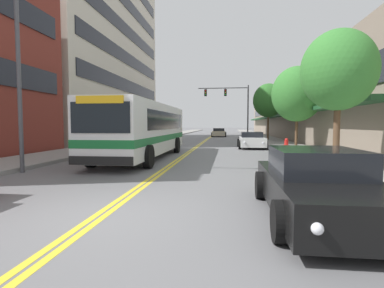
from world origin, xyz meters
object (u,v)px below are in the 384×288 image
Objects in this scene: car_dark_grey_parked_left_mid at (168,135)px; street_tree_right_near at (338,71)px; car_black_parked_right_foreground at (317,186)px; street_tree_right_mid at (297,94)px; street_lamp_left_near at (26,44)px; fire_hydrant at (286,146)px; car_champagne_moving_lead at (219,133)px; city_bus at (145,128)px; car_white_parked_right_mid at (252,140)px; traffic_signal_mast at (231,100)px; street_tree_right_far at (268,101)px.

car_dark_grey_parked_left_mid is 0.90× the size of street_tree_right_near.
car_black_parked_right_foreground is 0.82× the size of street_tree_right_mid.
street_lamp_left_near is 9.25× the size of fire_hydrant.
fire_hydrant is at bearing 95.16° from street_tree_right_near.
street_tree_right_mid reaches higher than street_tree_right_near.
car_champagne_moving_lead is at bearing 99.75° from fire_hydrant.
street_tree_right_mid is (0.78, 10.09, 0.16)m from street_tree_right_near.
street_tree_right_near is 7.16m from fire_hydrant.
street_tree_right_mid is 5.17m from fire_hydrant.
city_bus is at bearing -96.27° from car_champagne_moving_lead.
car_white_parked_right_mid is at bearing 142.54° from street_tree_right_mid.
car_dark_grey_parked_left_mid is 18.74m from fire_hydrant.
street_lamp_left_near is 1.60× the size of street_tree_right_near.
car_dark_grey_parked_left_mid is 0.98× the size of car_black_parked_right_foreground.
car_champagne_moving_lead is at bearing 94.56° from car_black_parked_right_foreground.
street_lamp_left_near is (-7.95, -30.23, -0.22)m from traffic_signal_mast.
city_bus is 11.92m from car_black_parked_right_foreground.
city_bus is at bearing 62.21° from street_lamp_left_near.
fire_hydrant is (2.98, -22.88, -4.45)m from traffic_signal_mast.
car_white_parked_right_mid is 0.55× the size of street_lamp_left_near.
traffic_signal_mast reaches higher than fire_hydrant.
car_dark_grey_parked_left_mid is 11.76m from street_tree_right_far.
car_white_parked_right_mid is 10.24m from street_tree_right_far.
street_lamp_left_near is (-9.39, -13.27, 4.24)m from car_white_parked_right_mid.
car_black_parked_right_foreground is 34.95m from traffic_signal_mast.
car_white_parked_right_mid is 5.07× the size of fire_hydrant.
street_tree_right_near reaches higher than car_dark_grey_parked_left_mid.
car_champagne_moving_lead is at bearing 83.73° from city_bus.
car_white_parked_right_mid is at bearing 89.76° from car_black_parked_right_foreground.
car_black_parked_right_foreground is at bearing -95.33° from street_tree_right_far.
car_dark_grey_parked_left_mid is at bearing 116.01° from street_tree_right_near.
city_bus is at bearing 151.46° from street_tree_right_near.
street_tree_right_far is 6.87× the size of fire_hydrant.
car_champagne_moving_lead is 14.24m from street_tree_right_far.
traffic_signal_mast is at bearing 102.74° from street_tree_right_mid.
car_dark_grey_parked_left_mid is 13.10m from car_champagne_moving_lead.
street_tree_right_mid is 0.94× the size of street_tree_right_far.
car_black_parked_right_foreground is 39.51m from car_champagne_moving_lead.
street_lamp_left_near is at bearing -117.79° from city_bus.
street_lamp_left_near is 16.55m from street_tree_right_mid.
car_white_parked_right_mid is 0.74× the size of street_tree_right_far.
city_bus is 2.73× the size of car_champagne_moving_lead.
street_tree_right_near is at bearing -84.84° from fire_hydrant.
car_white_parked_right_mid reaches higher than fire_hydrant.
car_white_parked_right_mid is at bearing -48.47° from car_dark_grey_parked_left_mid.
city_bus is 9.96m from street_tree_right_near.
car_white_parked_right_mid is 16.80m from street_lamp_left_near.
street_tree_right_mid is (11.57, -12.01, 3.37)m from car_dark_grey_parked_left_mid.
traffic_signal_mast reaches higher than street_tree_right_near.
car_white_parked_right_mid is (8.67, -9.79, 0.02)m from car_dark_grey_parked_left_mid.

